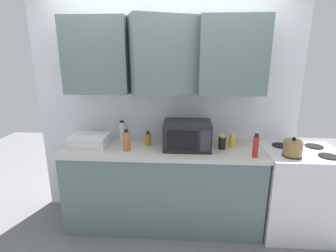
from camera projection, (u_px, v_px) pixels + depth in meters
wall_back_with_cabinets at (164, 81)px, 2.68m from camera, size 2.94×0.55×2.60m
counter_run at (163, 186)px, 2.76m from camera, size 2.07×0.63×0.90m
stove_range at (297, 191)px, 2.65m from camera, size 0.76×0.64×0.91m
kettle at (293, 148)px, 2.39m from camera, size 0.17×0.17×0.18m
microwave at (187, 135)px, 2.59m from camera, size 0.48×0.37×0.28m
dish_rack at (90, 140)px, 2.67m from camera, size 0.38×0.30×0.12m
bottle_red_sauce at (256, 146)px, 2.36m from camera, size 0.05×0.05×0.23m
bottle_yellow_mustard at (232, 140)px, 2.64m from camera, size 0.06×0.06×0.16m
bottle_spice_jar at (127, 141)px, 2.53m from camera, size 0.07×0.07×0.22m
bottle_amber_vinegar at (148, 139)px, 2.70m from camera, size 0.07×0.07×0.15m
bottle_soy_dark at (222, 143)px, 2.58m from camera, size 0.08×0.08×0.15m
bottle_white_jar at (122, 131)px, 2.85m from camera, size 0.07×0.07×0.23m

